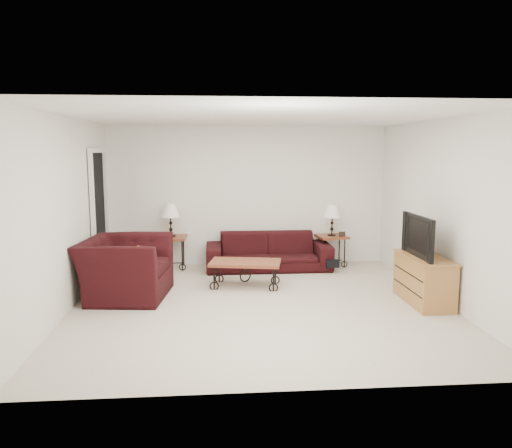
{
  "coord_description": "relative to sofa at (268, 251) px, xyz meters",
  "views": [
    {
      "loc": [
        -0.6,
        -6.58,
        2.08
      ],
      "look_at": [
        0.0,
        0.7,
        1.0
      ],
      "focal_mm": 35.29,
      "sensor_mm": 36.0,
      "label": 1
    }
  ],
  "objects": [
    {
      "name": "ground",
      "position": [
        -0.33,
        -2.02,
        -0.32
      ],
      "size": [
        5.0,
        5.0,
        0.0
      ],
      "primitive_type": "plane",
      "color": "beige",
      "rests_on": "ground"
    },
    {
      "name": "wall_back",
      "position": [
        -0.33,
        0.48,
        0.93
      ],
      "size": [
        5.0,
        0.02,
        2.5
      ],
      "primitive_type": "cube",
      "color": "silver",
      "rests_on": "ground"
    },
    {
      "name": "wall_front",
      "position": [
        -0.33,
        -4.52,
        0.93
      ],
      "size": [
        5.0,
        0.02,
        2.5
      ],
      "primitive_type": "cube",
      "color": "silver",
      "rests_on": "ground"
    },
    {
      "name": "wall_left",
      "position": [
        -2.83,
        -2.02,
        0.93
      ],
      "size": [
        0.02,
        5.0,
        2.5
      ],
      "primitive_type": "cube",
      "color": "silver",
      "rests_on": "ground"
    },
    {
      "name": "wall_right",
      "position": [
        2.17,
        -2.02,
        0.93
      ],
      "size": [
        0.02,
        5.0,
        2.5
      ],
      "primitive_type": "cube",
      "color": "silver",
      "rests_on": "ground"
    },
    {
      "name": "ceiling",
      "position": [
        -0.33,
        -2.02,
        2.18
      ],
      "size": [
        5.0,
        5.0,
        0.0
      ],
      "primitive_type": "plane",
      "color": "white",
      "rests_on": "wall_back"
    },
    {
      "name": "doorway",
      "position": [
        -2.8,
        -0.37,
        0.7
      ],
      "size": [
        0.08,
        0.94,
        2.04
      ],
      "primitive_type": "cube",
      "color": "black",
      "rests_on": "ground"
    },
    {
      "name": "sofa",
      "position": [
        0.0,
        0.0,
        0.0
      ],
      "size": [
        2.17,
        0.85,
        0.63
      ],
      "primitive_type": "imported",
      "color": "black",
      "rests_on": "ground"
    },
    {
      "name": "side_table_left",
      "position": [
        -1.7,
        0.18,
        -0.03
      ],
      "size": [
        0.55,
        0.55,
        0.57
      ],
      "primitive_type": "cube",
      "rotation": [
        0.0,
        0.0,
        -0.05
      ],
      "color": "brown",
      "rests_on": "ground"
    },
    {
      "name": "side_table_right",
      "position": [
        1.17,
        0.18,
        -0.04
      ],
      "size": [
        0.57,
        0.57,
        0.55
      ],
      "primitive_type": "cube",
      "rotation": [
        0.0,
        0.0,
        0.14
      ],
      "color": "brown",
      "rests_on": "ground"
    },
    {
      "name": "lamp_left",
      "position": [
        -1.7,
        0.18,
        0.54
      ],
      "size": [
        0.34,
        0.34,
        0.57
      ],
      "primitive_type": null,
      "rotation": [
        0.0,
        0.0,
        -0.05
      ],
      "color": "black",
      "rests_on": "side_table_left"
    },
    {
      "name": "lamp_right",
      "position": [
        1.17,
        0.18,
        0.51
      ],
      "size": [
        0.35,
        0.35,
        0.55
      ],
      "primitive_type": null,
      "rotation": [
        0.0,
        0.0,
        0.14
      ],
      "color": "black",
      "rests_on": "side_table_right"
    },
    {
      "name": "photo_frame_left",
      "position": [
        -1.85,
        0.03,
        0.3
      ],
      "size": [
        0.12,
        0.03,
        0.1
      ],
      "primitive_type": "cube",
      "rotation": [
        0.0,
        0.0,
        0.12
      ],
      "color": "black",
      "rests_on": "side_table_left"
    },
    {
      "name": "photo_frame_right",
      "position": [
        1.32,
        0.03,
        0.28
      ],
      "size": [
        0.11,
        0.02,
        0.09
      ],
      "primitive_type": "cube",
      "rotation": [
        0.0,
        0.0,
        -0.07
      ],
      "color": "black",
      "rests_on": "side_table_right"
    },
    {
      "name": "coffee_table",
      "position": [
        -0.47,
        -1.12,
        -0.12
      ],
      "size": [
        1.15,
        0.76,
        0.4
      ],
      "primitive_type": "cube",
      "rotation": [
        0.0,
        0.0,
        -0.18
      ],
      "color": "brown",
      "rests_on": "ground"
    },
    {
      "name": "armchair",
      "position": [
        -2.2,
        -1.51,
        0.1
      ],
      "size": [
        1.27,
        1.42,
        0.84
      ],
      "primitive_type": "imported",
      "rotation": [
        0.0,
        0.0,
        1.46
      ],
      "color": "black",
      "rests_on": "ground"
    },
    {
      "name": "throw_pillow",
      "position": [
        -2.05,
        -1.56,
        0.2
      ],
      "size": [
        0.14,
        0.39,
        0.38
      ],
      "primitive_type": "cube",
      "rotation": [
        0.0,
        0.0,
        1.46
      ],
      "color": "#BF7218",
      "rests_on": "armchair"
    },
    {
      "name": "tv_stand",
      "position": [
        1.9,
        -2.14,
        0.01
      ],
      "size": [
        0.45,
        1.09,
        0.65
      ],
      "primitive_type": "cube",
      "color": "#AC6F40",
      "rests_on": "ground"
    },
    {
      "name": "television",
      "position": [
        1.88,
        -2.14,
        0.62
      ],
      "size": [
        0.13,
        0.97,
        0.56
      ],
      "primitive_type": "imported",
      "rotation": [
        0.0,
        0.0,
        -1.57
      ],
      "color": "black",
      "rests_on": "tv_stand"
    },
    {
      "name": "backpack",
      "position": [
        1.05,
        -0.33,
        -0.1
      ],
      "size": [
        0.38,
        0.32,
        0.43
      ],
      "primitive_type": "ellipsoid",
      "rotation": [
        0.0,
        0.0,
        -0.22
      ],
      "color": "black",
      "rests_on": "ground"
    }
  ]
}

